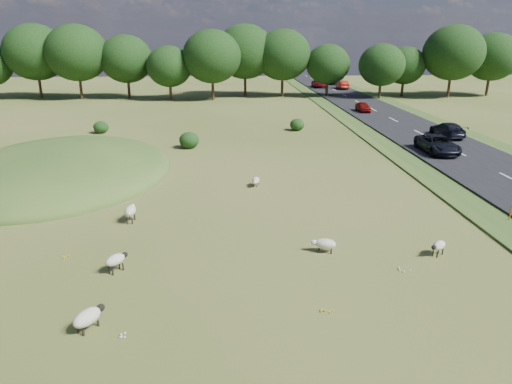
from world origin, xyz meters
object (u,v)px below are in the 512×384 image
marker_post (511,212)px  sheep_4 (130,211)px  sheep_0 (325,244)px  car_6 (448,130)px  sheep_3 (256,181)px  sheep_5 (116,260)px  car_5 (319,84)px  car_3 (332,81)px  car_4 (363,107)px  sheep_2 (88,317)px  sheep_1 (439,246)px  car_0 (438,144)px  car_7 (342,85)px

marker_post → sheep_4: (-20.57, 1.23, 0.04)m
marker_post → sheep_0: (-10.78, -3.06, -0.17)m
sheep_4 → car_6: 33.34m
sheep_3 → sheep_5: 13.26m
marker_post → car_5: size_ratio=0.23×
car_3 → sheep_0: bearing=77.5°
sheep_0 → car_4: size_ratio=0.34×
sheep_5 → car_4: (22.51, 41.69, 0.30)m
sheep_3 → sheep_4: bearing=-37.4°
sheep_2 → car_6: bearing=-8.9°
sheep_0 → car_3: 78.67m
marker_post → car_4: 37.37m
sheep_1 → sheep_3: bearing=-90.6°
sheep_4 → car_3: car_3 is taller
car_3 → car_5: (-3.80, -5.87, 0.09)m
car_0 → car_6: size_ratio=1.07×
sheep_0 → car_0: (13.24, 17.78, 0.54)m
marker_post → sheep_1: 6.74m
marker_post → car_6: size_ratio=0.25×
sheep_5 → car_4: 47.38m
sheep_2 → car_0: size_ratio=0.26×
sheep_4 → car_7: 69.11m
sheep_0 → car_0: car_0 is taller
sheep_0 → car_0: size_ratio=0.24×
sheep_0 → sheep_4: bearing=-10.9°
sheep_0 → car_7: 70.09m
marker_post → car_7: car_7 is taller
sheep_2 → sheep_4: 9.72m
sheep_0 → sheep_4: (-9.78, 4.29, 0.21)m
car_6 → car_7: car_7 is taller
sheep_1 → car_6: 27.45m
sheep_4 → sheep_5: bearing=-173.4°
marker_post → sheep_5: size_ratio=1.10×
sheep_1 → car_0: car_0 is taller
sheep_2 → car_4: (22.52, 45.76, 0.38)m
sheep_1 → car_3: 78.34m
marker_post → sheep_3: marker_post is taller
sheep_2 → car_4: bearing=6.7°
sheep_1 → car_4: car_4 is taller
sheep_2 → car_7: 77.97m
sheep_2 → car_3: car_3 is taller
car_4 → car_5: car_5 is taller
sheep_4 → car_4: 42.78m
sheep_3 → car_4: size_ratio=0.31×
sheep_4 → sheep_5: (0.51, -5.63, -0.08)m
marker_post → car_0: size_ratio=0.23×
car_7 → sheep_4: bearing=67.2°
sheep_1 → sheep_2: size_ratio=0.74×
sheep_4 → car_0: size_ratio=0.25×
sheep_2 → car_7: bearing=13.1°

